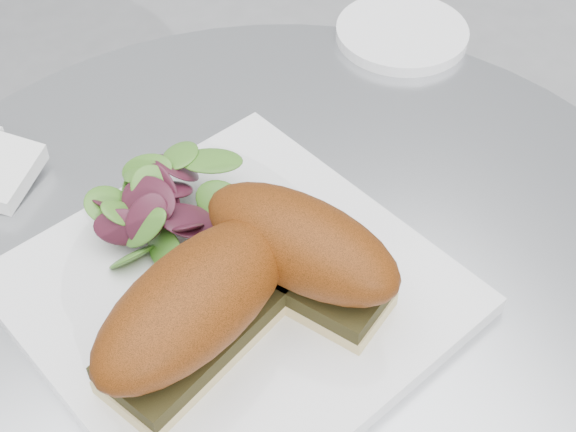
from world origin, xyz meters
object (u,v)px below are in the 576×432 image
plate (233,293)px  sandwich_right (301,251)px  sandwich_left (196,309)px  saucer (402,33)px

plate → sandwich_right: sandwich_right is taller
sandwich_left → sandwich_right: same height
plate → saucer: (0.30, 0.23, -0.00)m
plate → sandwich_left: bearing=-138.9°
sandwich_left → saucer: sandwich_left is taller
plate → saucer: plate is taller
plate → saucer: 0.38m
sandwich_left → sandwich_right: size_ratio=1.10×
sandwich_right → saucer: sandwich_right is taller
sandwich_left → saucer: (0.34, 0.27, -0.05)m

